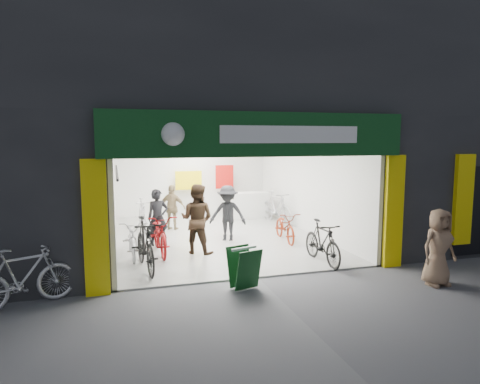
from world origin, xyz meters
name	(u,v)px	position (x,y,z in m)	size (l,w,h in m)	color
ground	(259,278)	(0.00, 0.00, 0.00)	(60.00, 60.00, 0.00)	#56565B
building	(236,96)	(0.91, 4.99, 4.31)	(17.00, 10.27, 8.00)	#232326
bike_left_front	(133,238)	(-2.50, 2.46, 0.49)	(0.65, 1.88, 0.99)	#ADACB1
bike_left_midfront	(145,245)	(-2.27, 1.23, 0.60)	(0.56, 2.00, 1.20)	black
bike_left_midback	(160,234)	(-1.80, 2.59, 0.53)	(0.71, 2.02, 1.06)	maroon
bike_left_back	(143,215)	(-2.05, 5.57, 0.52)	(0.49, 1.74, 1.04)	#B1B0B5
bike_right_front	(322,242)	(1.80, 0.60, 0.52)	(0.49, 1.73, 1.04)	black
bike_right_mid	(285,227)	(1.80, 2.90, 0.44)	(0.59, 1.69, 0.89)	maroon
bike_right_back	(276,208)	(2.50, 5.43, 0.57)	(0.54, 1.91, 1.15)	#ABAAAF
parked_bike	(23,277)	(-4.48, -0.30, 0.55)	(0.51, 1.82, 1.10)	silver
customer_a	(158,218)	(-1.78, 3.37, 0.80)	(0.58, 0.38, 1.59)	black
customer_b	(197,219)	(-0.89, 2.31, 0.91)	(0.89, 0.69, 1.82)	#362518
customer_c	(228,214)	(0.21, 3.38, 0.82)	(1.05, 0.61, 1.63)	black
customer_d	(172,208)	(-1.13, 5.30, 0.75)	(0.88, 0.36, 1.50)	olive
pedestrian_near	(439,247)	(3.36, -1.40, 0.79)	(0.77, 0.50, 1.57)	#8B6A51
sandwich_board	(244,267)	(-0.48, -0.51, 0.45)	(0.65, 0.66, 0.82)	#0F3F18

